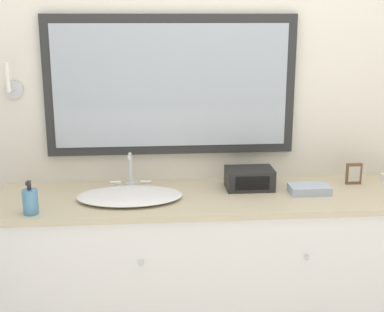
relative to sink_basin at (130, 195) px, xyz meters
name	(u,v)px	position (x,y,z in m)	size (l,w,h in m)	color
wall_back	(211,109)	(0.42, 0.32, 0.35)	(8.00, 0.18, 2.55)	silver
vanity_counter	(217,279)	(0.43, 0.02, -0.47)	(2.16, 0.54, 0.91)	white
sink_basin	(130,195)	(0.00, 0.00, 0.00)	(0.50, 0.36, 0.19)	white
soap_bottle	(30,201)	(-0.43, -0.16, 0.04)	(0.07, 0.07, 0.15)	teal
appliance_box	(249,179)	(0.60, 0.11, 0.03)	(0.24, 0.16, 0.11)	black
picture_frame	(354,174)	(1.15, 0.14, 0.04)	(0.08, 0.01, 0.11)	brown
hand_towel_near_sink	(309,189)	(0.88, 0.01, 0.00)	(0.20, 0.12, 0.04)	#A8B7C6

